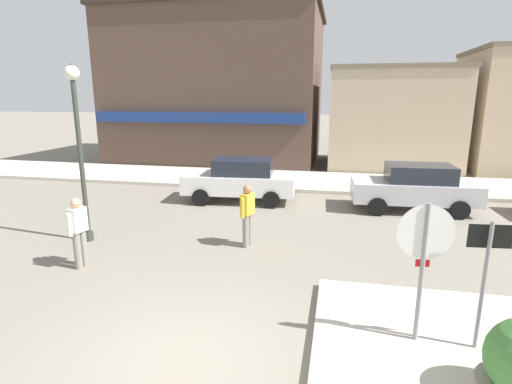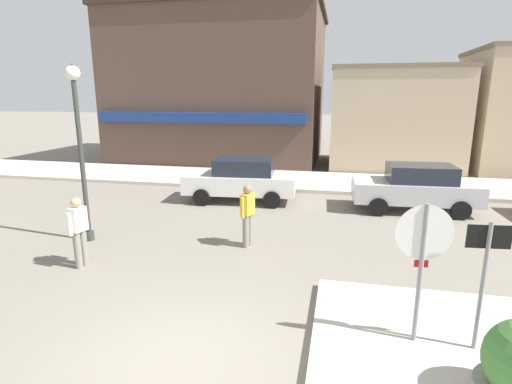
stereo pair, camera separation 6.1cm
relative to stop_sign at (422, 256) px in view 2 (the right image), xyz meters
The scene contains 11 objects.
ground_plane 3.86m from the stop_sign, 161.91° to the right, with size 160.00×160.00×0.00m, color gray.
kerb_far 12.20m from the stop_sign, 106.18° to the left, with size 80.00×4.00×0.15m, color beige.
stop_sign is the anchor object (origin of this frame).
one_way_sign 0.85m from the stop_sign, ahead, with size 0.60×0.08×2.10m.
lamp_post 8.45m from the stop_sign, 157.75° to the left, with size 0.36×0.36×4.54m.
parked_car_nearest 9.33m from the stop_sign, 120.60° to the left, with size 4.12×2.11×1.56m.
parked_car_second 8.12m from the stop_sign, 81.01° to the left, with size 4.08×2.02×1.56m.
pedestrian_crossing_near 7.05m from the stop_sign, 166.82° to the left, with size 0.28×0.56×1.61m.
pedestrian_crossing_far 5.06m from the stop_sign, 133.69° to the left, with size 0.33×0.55×1.61m.
building_corner_shop 19.88m from the stop_sign, 115.12° to the left, with size 11.82×8.88×8.46m.
building_storefront_left_near 16.80m from the stop_sign, 85.36° to the left, with size 6.39×6.04×5.19m.
Camera 2 is at (2.16, -4.68, 3.77)m, focal length 28.00 mm.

